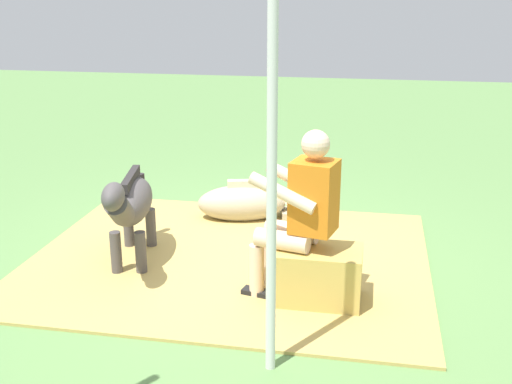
{
  "coord_description": "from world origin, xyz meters",
  "views": [
    {
      "loc": [
        -1.16,
        4.84,
        2.22
      ],
      "look_at": [
        -0.18,
        -0.28,
        0.55
      ],
      "focal_mm": 44.43,
      "sensor_mm": 36.0,
      "label": 1
    }
  ],
  "objects_px": {
    "tent_pole_left": "(272,188)",
    "pony_lying": "(252,202)",
    "person_seated": "(299,210)",
    "hay_bale": "(319,276)",
    "pony_standing": "(130,204)"
  },
  "relations": [
    {
      "from": "person_seated",
      "to": "pony_lying",
      "type": "xyz_separation_m",
      "value": [
        0.67,
        -1.61,
        -0.52
      ]
    },
    {
      "from": "person_seated",
      "to": "tent_pole_left",
      "type": "height_order",
      "value": "tent_pole_left"
    },
    {
      "from": "hay_bale",
      "to": "pony_standing",
      "type": "bearing_deg",
      "value": -13.34
    },
    {
      "from": "person_seated",
      "to": "pony_standing",
      "type": "distance_m",
      "value": 1.49
    },
    {
      "from": "person_seated",
      "to": "tent_pole_left",
      "type": "bearing_deg",
      "value": 87.1
    },
    {
      "from": "person_seated",
      "to": "hay_bale",
      "type": "bearing_deg",
      "value": 171.09
    },
    {
      "from": "person_seated",
      "to": "pony_lying",
      "type": "height_order",
      "value": "person_seated"
    },
    {
      "from": "hay_bale",
      "to": "pony_standing",
      "type": "xyz_separation_m",
      "value": [
        1.59,
        -0.38,
        0.33
      ]
    },
    {
      "from": "hay_bale",
      "to": "pony_standing",
      "type": "relative_size",
      "value": 0.47
    },
    {
      "from": "person_seated",
      "to": "pony_lying",
      "type": "distance_m",
      "value": 1.82
    },
    {
      "from": "tent_pole_left",
      "to": "pony_lying",
      "type": "bearing_deg",
      "value": -76.32
    },
    {
      "from": "person_seated",
      "to": "tent_pole_left",
      "type": "distance_m",
      "value": 1.04
    },
    {
      "from": "hay_bale",
      "to": "person_seated",
      "type": "relative_size",
      "value": 0.48
    },
    {
      "from": "pony_lying",
      "to": "tent_pole_left",
      "type": "height_order",
      "value": "tent_pole_left"
    },
    {
      "from": "pony_standing",
      "to": "pony_lying",
      "type": "bearing_deg",
      "value": -121.4
    }
  ]
}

